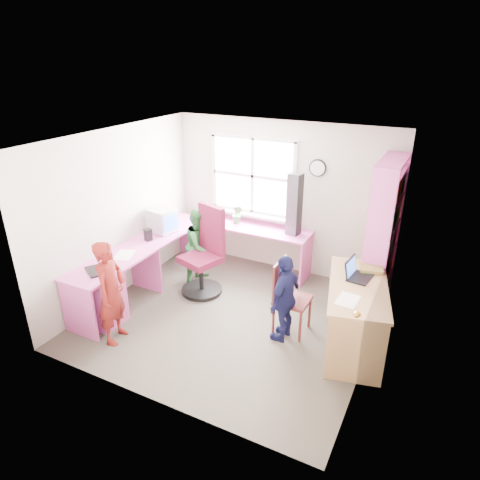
% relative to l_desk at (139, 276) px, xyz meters
% --- Properties ---
extents(room, '(3.64, 3.44, 2.44)m').
position_rel_l_desk_xyz_m(room, '(1.32, 0.38, 0.76)').
color(room, '#443D35').
rests_on(room, ground).
extents(l_desk, '(2.38, 2.95, 0.75)m').
position_rel_l_desk_xyz_m(l_desk, '(0.00, 0.00, 0.00)').
color(l_desk, '#F562C0').
rests_on(l_desk, ground).
extents(right_desk, '(0.97, 1.54, 0.83)m').
position_rel_l_desk_xyz_m(right_desk, '(2.89, 0.45, 0.14)').
color(right_desk, tan).
rests_on(right_desk, ground).
extents(bookshelf, '(0.30, 1.02, 2.10)m').
position_rel_l_desk_xyz_m(bookshelf, '(2.96, 1.47, 0.55)').
color(bookshelf, '#F562C0').
rests_on(bookshelf, ground).
extents(swivel_chair, '(0.76, 0.76, 1.31)m').
position_rel_l_desk_xyz_m(swivel_chair, '(0.62, 0.77, 0.11)').
color(swivel_chair, black).
rests_on(swivel_chair, ground).
extents(wooden_chair, '(0.42, 0.42, 0.96)m').
position_rel_l_desk_xyz_m(wooden_chair, '(2.05, 0.37, 0.07)').
color(wooden_chair, maroon).
rests_on(wooden_chair, ground).
extents(crt_monitor, '(0.42, 0.39, 0.37)m').
position_rel_l_desk_xyz_m(crt_monitor, '(-0.22, 0.89, 0.48)').
color(crt_monitor, silver).
rests_on(crt_monitor, l_desk).
extents(laptop_left, '(0.43, 0.41, 0.23)m').
position_rel_l_desk_xyz_m(laptop_left, '(-0.15, -0.51, 0.35)').
color(laptop_left, black).
rests_on(laptop_left, l_desk).
extents(laptop_right, '(0.31, 0.36, 0.23)m').
position_rel_l_desk_xyz_m(laptop_right, '(2.82, 0.63, 0.42)').
color(laptop_right, black).
rests_on(laptop_right, right_desk).
extents(speaker_a, '(0.11, 0.11, 0.18)m').
position_rel_l_desk_xyz_m(speaker_a, '(-0.20, 0.52, 0.39)').
color(speaker_a, black).
rests_on(speaker_a, l_desk).
extents(speaker_b, '(0.10, 0.10, 0.17)m').
position_rel_l_desk_xyz_m(speaker_b, '(-0.19, 1.17, 0.38)').
color(speaker_b, black).
rests_on(speaker_b, l_desk).
extents(cd_tower, '(0.22, 0.20, 0.95)m').
position_rel_l_desk_xyz_m(cd_tower, '(1.61, 1.72, 0.77)').
color(cd_tower, black).
rests_on(cd_tower, l_desk).
extents(game_box, '(0.34, 0.34, 0.05)m').
position_rel_l_desk_xyz_m(game_box, '(2.94, 0.90, 0.40)').
color(game_box, red).
rests_on(game_box, right_desk).
extents(paper_a, '(0.33, 0.39, 0.00)m').
position_rel_l_desk_xyz_m(paper_a, '(-0.19, -0.04, 0.30)').
color(paper_a, white).
rests_on(paper_a, l_desk).
extents(paper_b, '(0.23, 0.32, 0.00)m').
position_rel_l_desk_xyz_m(paper_b, '(2.86, 0.07, 0.37)').
color(paper_b, white).
rests_on(paper_b, right_desk).
extents(potted_plant, '(0.18, 0.15, 0.32)m').
position_rel_l_desk_xyz_m(potted_plant, '(0.66, 1.71, 0.45)').
color(potted_plant, '#367A30').
rests_on(potted_plant, l_desk).
extents(person_red, '(0.42, 0.54, 1.33)m').
position_rel_l_desk_xyz_m(person_red, '(0.24, -0.77, 0.21)').
color(person_red, maroon).
rests_on(person_red, ground).
extents(person_green, '(0.46, 0.59, 1.18)m').
position_rel_l_desk_xyz_m(person_green, '(0.39, 1.00, 0.13)').
color(person_green, '#2D7237').
rests_on(person_green, ground).
extents(person_navy, '(0.34, 0.69, 1.14)m').
position_rel_l_desk_xyz_m(person_navy, '(2.09, 0.19, 0.11)').
color(person_navy, '#161846').
rests_on(person_navy, ground).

